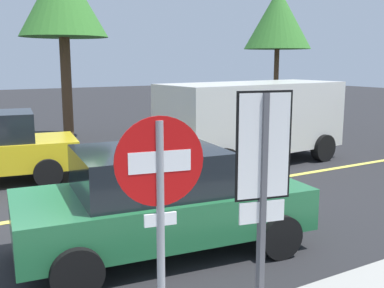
{
  "coord_description": "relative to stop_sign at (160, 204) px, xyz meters",
  "views": [
    {
      "loc": [
        -1.77,
        -8.17,
        2.77
      ],
      "look_at": [
        2.71,
        -0.49,
        1.16
      ],
      "focal_mm": 42.77,
      "sensor_mm": 36.0,
      "label": 1
    }
  ],
  "objects": [
    {
      "name": "car_green_crossing",
      "position": [
        1.19,
        2.46,
        -0.81
      ],
      "size": [
        4.36,
        2.46,
        1.55
      ],
      "color": "#236B3D",
      "rests_on": "ground_plane"
    },
    {
      "name": "speed_limit_sign",
      "position": [
        0.95,
        -0.17,
        0.17
      ],
      "size": [
        0.53,
        0.13,
        2.52
      ],
      "color": "#4C4C51",
      "rests_on": "ground_plane"
    },
    {
      "name": "lane_marking_centre",
      "position": [
        3.15,
        4.86,
        -1.59
      ],
      "size": [
        28.0,
        0.16,
        0.01
      ],
      "primitive_type": "cube",
      "color": "#E0D14C"
    },
    {
      "name": "ground_plane",
      "position": [
        0.15,
        4.86,
        -1.6
      ],
      "size": [
        80.0,
        80.0,
        0.0
      ],
      "primitive_type": "plane",
      "color": "#262628"
    },
    {
      "name": "stop_sign",
      "position": [
        0.0,
        0.0,
        0.0
      ],
      "size": [
        0.75,
        0.17,
        2.34
      ],
      "color": "gray",
      "rests_on": "ground_plane"
    },
    {
      "name": "tree_centre_verge",
      "position": [
        10.86,
        11.25,
        2.83
      ],
      "size": [
        2.68,
        2.68,
        5.64
      ],
      "color": "#513823",
      "rests_on": "ground_plane"
    },
    {
      "name": "white_van",
      "position": [
        6.02,
        6.55,
        -0.33
      ],
      "size": [
        5.34,
        2.59,
        2.2
      ],
      "color": "silver",
      "rests_on": "ground_plane"
    }
  ]
}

